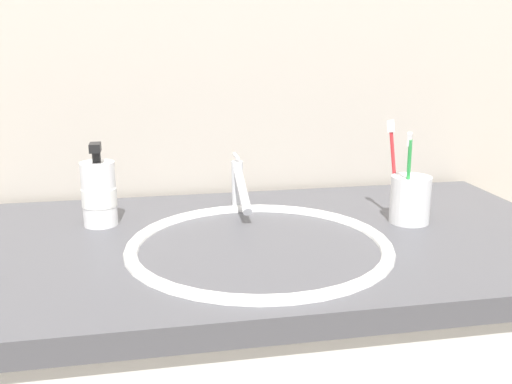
{
  "coord_description": "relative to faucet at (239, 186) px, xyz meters",
  "views": [
    {
      "loc": [
        -0.21,
        -0.97,
        1.24
      ],
      "look_at": [
        -0.03,
        -0.02,
        0.98
      ],
      "focal_mm": 40.26,
      "sensor_mm": 36.0,
      "label": 1
    }
  ],
  "objects": [
    {
      "name": "toothbrush_red",
      "position": [
        0.29,
        -0.09,
        0.06
      ],
      "size": [
        0.03,
        0.04,
        0.19
      ],
      "color": "red",
      "rests_on": "toothbrush_cup"
    },
    {
      "name": "toothbrush_cup",
      "position": [
        0.31,
        -0.13,
        -0.01
      ],
      "size": [
        0.08,
        0.08,
        0.09
      ],
      "primitive_type": "cylinder",
      "color": "white",
      "rests_on": "vanity_counter"
    },
    {
      "name": "tiled_wall_back",
      "position": [
        0.03,
        0.19,
        0.25
      ],
      "size": [
        2.33,
        0.04,
        2.4
      ],
      "primitive_type": "cube",
      "color": "beige",
      "rests_on": "ground"
    },
    {
      "name": "soap_dispenser",
      "position": [
        -0.28,
        -0.04,
        0.01
      ],
      "size": [
        0.07,
        0.07,
        0.16
      ],
      "color": "white",
      "rests_on": "vanity_counter"
    },
    {
      "name": "toothbrush_green",
      "position": [
        0.3,
        -0.15,
        0.05
      ],
      "size": [
        0.03,
        0.04,
        0.18
      ],
      "color": "green",
      "rests_on": "toothbrush_cup"
    },
    {
      "name": "sink_basin",
      "position": [
        0.0,
        -0.21,
        -0.09
      ],
      "size": [
        0.46,
        0.46,
        0.1
      ],
      "color": "white",
      "rests_on": "vanity_counter"
    },
    {
      "name": "faucet",
      "position": [
        0.0,
        0.0,
        0.0
      ],
      "size": [
        0.02,
        0.17,
        0.11
      ],
      "color": "silver",
      "rests_on": "sink_basin"
    }
  ]
}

